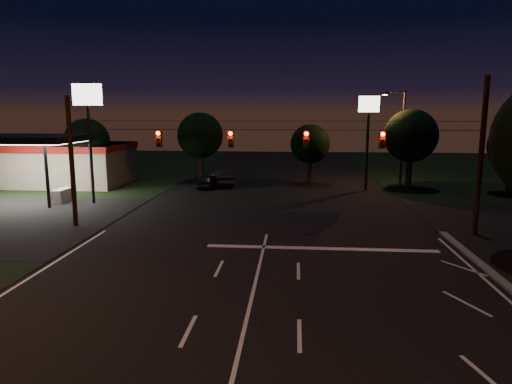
# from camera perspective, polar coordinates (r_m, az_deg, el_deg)

# --- Properties ---
(ground) EXTENTS (140.00, 140.00, 0.00)m
(ground) POSITION_cam_1_polar(r_m,az_deg,el_deg) (13.64, -2.61, -21.01)
(ground) COLOR black
(ground) RESTS_ON ground
(stop_bar) EXTENTS (12.00, 0.50, 0.01)m
(stop_bar) POSITION_cam_1_polar(r_m,az_deg,el_deg) (24.17, 8.15, -6.99)
(stop_bar) COLOR silver
(stop_bar) RESTS_ON ground
(utility_pole_right) EXTENTS (0.30, 0.30, 9.00)m
(utility_pole_right) POSITION_cam_1_polar(r_m,az_deg,el_deg) (29.40, 25.62, -4.84)
(utility_pole_right) COLOR black
(utility_pole_right) RESTS_ON ground
(utility_pole_left) EXTENTS (0.28, 0.28, 8.00)m
(utility_pole_left) POSITION_cam_1_polar(r_m,az_deg,el_deg) (30.66, -21.57, -3.97)
(utility_pole_left) COLOR black
(utility_pole_left) RESTS_ON ground
(signal_span) EXTENTS (24.00, 0.40, 1.56)m
(signal_span) POSITION_cam_1_polar(r_m,az_deg,el_deg) (26.64, 1.53, 6.72)
(signal_span) COLOR black
(signal_span) RESTS_ON ground
(gas_station) EXTENTS (14.20, 16.10, 5.25)m
(gas_station) POSITION_cam_1_polar(r_m,az_deg,el_deg) (48.30, -24.19, 3.60)
(gas_station) COLOR gray
(gas_station) RESTS_ON ground
(pole_sign_left_near) EXTENTS (2.20, 0.30, 9.10)m
(pole_sign_left_near) POSITION_cam_1_polar(r_m,az_deg,el_deg) (37.02, -20.24, 9.31)
(pole_sign_left_near) COLOR black
(pole_sign_left_near) RESTS_ON ground
(pole_sign_right) EXTENTS (1.80, 0.30, 8.40)m
(pole_sign_right) POSITION_cam_1_polar(r_m,az_deg,el_deg) (42.08, 13.86, 8.63)
(pole_sign_right) COLOR black
(pole_sign_right) RESTS_ON ground
(street_light_right_far) EXTENTS (2.20, 0.35, 9.00)m
(street_light_right_far) POSITION_cam_1_polar(r_m,az_deg,el_deg) (44.68, 17.55, 7.24)
(street_light_right_far) COLOR black
(street_light_right_far) RESTS_ON ground
(tree_far_a) EXTENTS (4.20, 4.20, 6.42)m
(tree_far_a) POSITION_cam_1_polar(r_m,az_deg,el_deg) (46.14, -20.28, 5.93)
(tree_far_a) COLOR black
(tree_far_a) RESTS_ON ground
(tree_far_b) EXTENTS (4.60, 4.60, 6.98)m
(tree_far_b) POSITION_cam_1_polar(r_m,az_deg,el_deg) (46.76, -6.92, 6.96)
(tree_far_b) COLOR black
(tree_far_b) RESTS_ON ground
(tree_far_c) EXTENTS (3.80, 3.80, 5.86)m
(tree_far_c) POSITION_cam_1_polar(r_m,az_deg,el_deg) (44.82, 6.79, 5.92)
(tree_far_c) COLOR black
(tree_far_c) RESTS_ON ground
(tree_far_d) EXTENTS (4.80, 4.80, 7.30)m
(tree_far_d) POSITION_cam_1_polar(r_m,az_deg,el_deg) (44.03, 18.77, 6.60)
(tree_far_d) COLOR black
(tree_far_d) RESTS_ON ground
(tree_far_e) EXTENTS (4.00, 4.00, 6.18)m
(tree_far_e) POSITION_cam_1_polar(r_m,az_deg,el_deg) (44.77, 29.36, 4.98)
(tree_far_e) COLOR black
(tree_far_e) RESTS_ON ground
(car_oncoming_a) EXTENTS (1.92, 3.96, 1.30)m
(car_oncoming_a) POSITION_cam_1_polar(r_m,az_deg,el_deg) (42.76, -5.96, 1.36)
(car_oncoming_a) COLOR black
(car_oncoming_a) RESTS_ON ground
(car_oncoming_b) EXTENTS (3.13, 5.05, 1.57)m
(car_oncoming_b) POSITION_cam_1_polar(r_m,az_deg,el_deg) (44.24, -4.35, 1.85)
(car_oncoming_b) COLOR black
(car_oncoming_b) RESTS_ON ground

